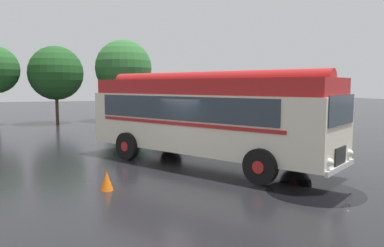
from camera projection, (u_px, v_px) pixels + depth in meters
ground_plane at (195, 165)px, 14.02m from camera, size 120.00×120.00×0.00m
vintage_bus at (205, 114)px, 14.04m from camera, size 7.51×9.81×3.49m
car_near_left at (121, 117)px, 25.39m from camera, size 2.01×4.23×1.66m
car_mid_left at (168, 117)px, 25.47m from camera, size 2.37×4.39×1.66m
tree_centre at (55, 73)px, 28.87m from camera, size 4.15×4.15×5.98m
tree_right_of_centre at (125, 68)px, 31.17m from camera, size 4.67×4.67×6.73m
traffic_cone at (107, 181)px, 10.64m from camera, size 0.36×0.36×0.55m
puddle_patch at (315, 192)px, 10.47m from camera, size 2.71×2.71×0.01m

